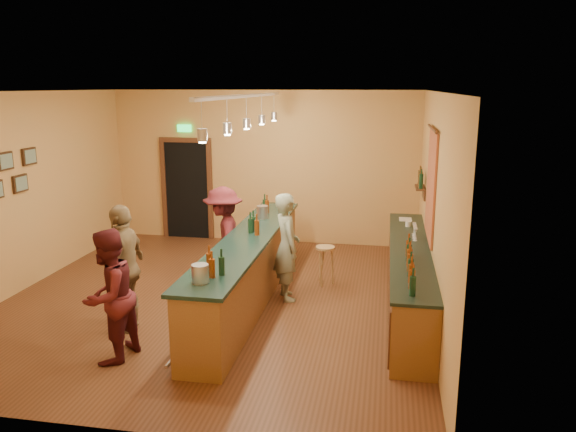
% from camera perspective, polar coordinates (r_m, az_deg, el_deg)
% --- Properties ---
extents(floor, '(7.00, 7.00, 0.00)m').
position_cam_1_polar(floor, '(9.02, -7.32, -8.35)').
color(floor, '#522E17').
rests_on(floor, ground).
extents(ceiling, '(6.50, 7.00, 0.02)m').
position_cam_1_polar(ceiling, '(8.40, -7.96, 12.42)').
color(ceiling, silver).
rests_on(ceiling, wall_back).
extents(wall_back, '(6.50, 0.02, 3.20)m').
position_cam_1_polar(wall_back, '(11.90, -2.53, 4.97)').
color(wall_back, '#DD9952').
rests_on(wall_back, floor).
extents(wall_front, '(6.50, 0.02, 3.20)m').
position_cam_1_polar(wall_front, '(5.45, -18.83, -5.61)').
color(wall_front, '#DD9952').
rests_on(wall_front, floor).
extents(wall_left, '(0.02, 7.00, 3.20)m').
position_cam_1_polar(wall_left, '(10.04, -25.61, 2.16)').
color(wall_left, '#DD9952').
rests_on(wall_left, floor).
extents(wall_right, '(0.02, 7.00, 3.20)m').
position_cam_1_polar(wall_right, '(8.20, 14.57, 0.83)').
color(wall_right, '#DD9952').
rests_on(wall_right, floor).
extents(doorway, '(1.15, 0.09, 2.48)m').
position_cam_1_polar(doorway, '(12.43, -10.21, 2.91)').
color(doorway, black).
rests_on(doorway, wall_back).
extents(tapestry, '(0.03, 1.40, 1.60)m').
position_cam_1_polar(tapestry, '(8.54, 14.34, 3.04)').
color(tapestry, maroon).
rests_on(tapestry, wall_right).
extents(bottle_shelf, '(0.17, 0.55, 0.54)m').
position_cam_1_polar(bottle_shelf, '(10.05, 13.36, 3.49)').
color(bottle_shelf, '#472415').
rests_on(bottle_shelf, wall_right).
extents(back_counter, '(0.60, 4.55, 1.27)m').
position_cam_1_polar(back_counter, '(8.65, 12.20, -6.06)').
color(back_counter, brown).
rests_on(back_counter, floor).
extents(tasting_bar, '(0.73, 5.10, 1.38)m').
position_cam_1_polar(tasting_bar, '(8.67, -4.00, -4.90)').
color(tasting_bar, brown).
rests_on(tasting_bar, floor).
extents(pendant_track, '(0.11, 4.60, 0.50)m').
position_cam_1_polar(pendant_track, '(8.26, -4.25, 10.98)').
color(pendant_track, silver).
rests_on(pendant_track, ceiling).
extents(bartender, '(0.62, 0.73, 1.69)m').
position_cam_1_polar(bartender, '(8.72, -0.12, -3.14)').
color(bartender, gray).
rests_on(bartender, floor).
extents(customer_a, '(0.75, 0.90, 1.65)m').
position_cam_1_polar(customer_a, '(7.12, -17.76, -7.77)').
color(customer_a, '#59191E').
rests_on(customer_a, floor).
extents(customer_b, '(0.46, 1.04, 1.76)m').
position_cam_1_polar(customer_b, '(7.94, -16.24, -5.07)').
color(customer_b, '#997A51').
rests_on(customer_b, floor).
extents(customer_c, '(0.89, 1.22, 1.70)m').
position_cam_1_polar(customer_c, '(9.23, -6.55, -2.27)').
color(customer_c, '#59191E').
rests_on(customer_c, floor).
extents(bar_stool, '(0.32, 0.32, 0.66)m').
position_cam_1_polar(bar_stool, '(9.44, 3.80, -3.97)').
color(bar_stool, '#A07048').
rests_on(bar_stool, floor).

